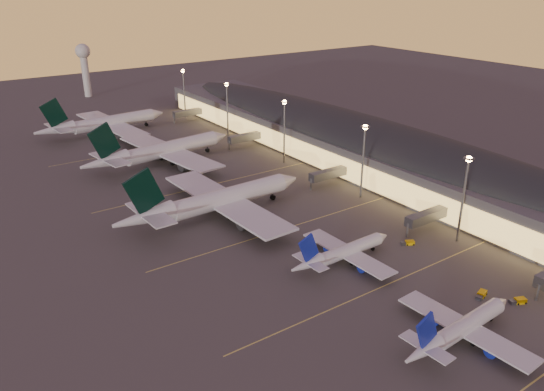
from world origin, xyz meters
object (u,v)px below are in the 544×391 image
(baggage_tug_a, at_px, (518,301))
(baggage_tug_c, at_px, (408,243))
(airliner_wide_mid, at_px, (160,151))
(airliner_wide_far, at_px, (104,123))
(airliner_narrow_north, at_px, (342,253))
(baggage_tug_b, at_px, (481,295))
(radar_tower, at_px, (84,61))
(airliner_narrow_south, at_px, (460,329))
(airliner_wide_near, at_px, (215,201))

(baggage_tug_a, height_order, baggage_tug_c, baggage_tug_a)
(airliner_wide_mid, height_order, baggage_tug_c, airliner_wide_mid)
(airliner_wide_mid, distance_m, airliner_wide_far, 56.91)
(airliner_narrow_north, bearing_deg, airliner_wide_far, 92.47)
(airliner_wide_far, height_order, baggage_tug_a, airliner_wide_far)
(airliner_narrow_north, bearing_deg, baggage_tug_b, -63.25)
(airliner_wide_far, height_order, radar_tower, radar_tower)
(radar_tower, xyz_separation_m, baggage_tug_a, (11.42, -288.24, -21.33))
(airliner_narrow_south, distance_m, baggage_tug_c, 43.71)
(airliner_narrow_south, relative_size, airliner_wide_mid, 0.52)
(airliner_wide_near, distance_m, baggage_tug_b, 82.13)
(radar_tower, height_order, baggage_tug_c, radar_tower)
(baggage_tug_a, relative_size, baggage_tug_c, 1.05)
(airliner_wide_near, distance_m, radar_tower, 207.27)
(airliner_narrow_south, height_order, airliner_wide_mid, airliner_wide_mid)
(baggage_tug_a, distance_m, baggage_tug_b, 8.17)
(airliner_wide_mid, relative_size, baggage_tug_b, 15.62)
(airliner_wide_mid, bearing_deg, airliner_wide_far, 86.65)
(radar_tower, xyz_separation_m, baggage_tug_c, (12.68, -253.38, -21.36))
(airliner_wide_far, bearing_deg, airliner_wide_near, -96.83)
(airliner_wide_mid, bearing_deg, airliner_wide_near, -104.76)
(baggage_tug_c, bearing_deg, airliner_wide_near, 154.98)
(baggage_tug_a, distance_m, baggage_tug_c, 34.89)
(airliner_narrow_south, xyz_separation_m, airliner_narrow_north, (2.14, 38.80, -0.08))
(airliner_wide_near, height_order, airliner_wide_mid, airliner_wide_mid)
(airliner_wide_mid, distance_m, radar_tower, 149.61)
(airliner_narrow_south, distance_m, airliner_wide_mid, 141.50)
(airliner_wide_mid, relative_size, airliner_wide_far, 1.03)
(radar_tower, distance_m, baggage_tug_b, 282.53)
(baggage_tug_a, bearing_deg, airliner_wide_mid, 124.70)
(airliner_narrow_north, bearing_deg, airliner_narrow_south, -94.42)
(airliner_narrow_north, bearing_deg, airliner_wide_mid, 92.15)
(airliner_narrow_north, bearing_deg, baggage_tug_a, -61.73)
(airliner_wide_mid, height_order, baggage_tug_a, airliner_wide_mid)
(airliner_narrow_north, distance_m, baggage_tug_c, 23.00)
(baggage_tug_c, bearing_deg, baggage_tug_a, -63.89)
(baggage_tug_b, bearing_deg, airliner_wide_near, 95.09)
(baggage_tug_a, bearing_deg, baggage_tug_b, 149.71)
(radar_tower, height_order, baggage_tug_a, radar_tower)
(airliner_wide_near, bearing_deg, airliner_narrow_south, -84.58)
(airliner_narrow_south, bearing_deg, baggage_tug_b, 19.34)
(airliner_wide_near, bearing_deg, radar_tower, 81.39)
(airliner_narrow_south, bearing_deg, baggage_tug_a, -0.31)
(airliner_narrow_north, xyz_separation_m, airliner_wide_mid, (-6.14, 102.63, 2.36))
(baggage_tug_c, bearing_deg, radar_tower, 121.05)
(baggage_tug_a, relative_size, baggage_tug_b, 0.99)
(baggage_tug_a, bearing_deg, airliner_wide_far, 122.77)
(baggage_tug_c, bearing_deg, airliner_wide_far, 129.71)
(airliner_narrow_north, relative_size, airliner_wide_near, 0.51)
(airliner_narrow_north, height_order, baggage_tug_c, airliner_narrow_north)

